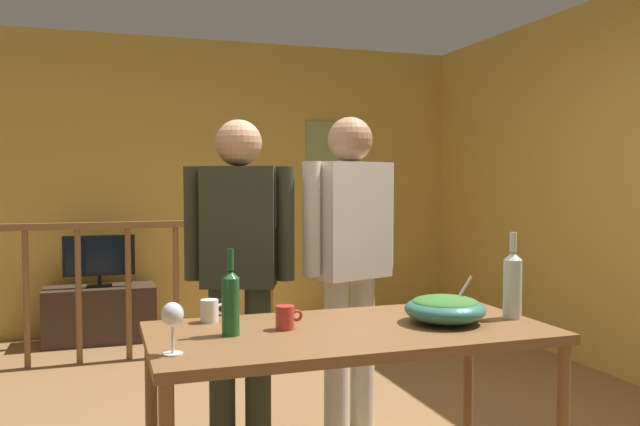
{
  "coord_description": "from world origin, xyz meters",
  "views": [
    {
      "loc": [
        -0.96,
        -2.94,
        1.36
      ],
      "look_at": [
        -0.02,
        -0.15,
        1.21
      ],
      "focal_mm": 36.63,
      "sensor_mm": 36.0,
      "label": 1
    }
  ],
  "objects_px": {
    "person_standing_left": "(239,258)",
    "wine_bottle_green": "(231,301)",
    "tv_console": "(100,314)",
    "mug_red": "(286,317)",
    "flat_screen_tv": "(99,257)",
    "wine_bottle_clear": "(513,283)",
    "serving_table": "(350,345)",
    "mug_white": "(210,311)",
    "wine_glass": "(172,317)",
    "stair_railing": "(156,273)",
    "person_standing_right": "(350,248)",
    "salad_bowl": "(445,308)",
    "framed_picture": "(333,156)"
  },
  "relations": [
    {
      "from": "person_standing_left",
      "to": "wine_bottle_green",
      "type": "bearing_deg",
      "value": 95.68
    },
    {
      "from": "tv_console",
      "to": "mug_red",
      "type": "xyz_separation_m",
      "value": [
        0.71,
        -3.28,
        0.58
      ]
    },
    {
      "from": "flat_screen_tv",
      "to": "wine_bottle_clear",
      "type": "xyz_separation_m",
      "value": [
        1.69,
        -3.36,
        0.2
      ]
    },
    {
      "from": "serving_table",
      "to": "mug_white",
      "type": "distance_m",
      "value": 0.6
    },
    {
      "from": "tv_console",
      "to": "mug_red",
      "type": "height_order",
      "value": "mug_red"
    },
    {
      "from": "wine_glass",
      "to": "mug_red",
      "type": "relative_size",
      "value": 1.63
    },
    {
      "from": "tv_console",
      "to": "stair_railing",
      "type": "bearing_deg",
      "value": -57.49
    },
    {
      "from": "wine_glass",
      "to": "person_standing_right",
      "type": "xyz_separation_m",
      "value": [
        1.01,
        0.95,
        0.11
      ]
    },
    {
      "from": "wine_bottle_green",
      "to": "mug_red",
      "type": "xyz_separation_m",
      "value": [
        0.22,
        0.03,
        -0.08
      ]
    },
    {
      "from": "salad_bowl",
      "to": "wine_bottle_clear",
      "type": "xyz_separation_m",
      "value": [
        0.32,
        -0.01,
        0.09
      ]
    },
    {
      "from": "framed_picture",
      "to": "mug_red",
      "type": "relative_size",
      "value": 6.04
    },
    {
      "from": "wine_bottle_green",
      "to": "mug_white",
      "type": "distance_m",
      "value": 0.27
    },
    {
      "from": "flat_screen_tv",
      "to": "mug_red",
      "type": "relative_size",
      "value": 5.19
    },
    {
      "from": "framed_picture",
      "to": "serving_table",
      "type": "distance_m",
      "value": 3.94
    },
    {
      "from": "stair_railing",
      "to": "wine_bottle_clear",
      "type": "bearing_deg",
      "value": -65.13
    },
    {
      "from": "framed_picture",
      "to": "flat_screen_tv",
      "type": "height_order",
      "value": "framed_picture"
    },
    {
      "from": "mug_red",
      "to": "tv_console",
      "type": "bearing_deg",
      "value": 102.21
    },
    {
      "from": "serving_table",
      "to": "stair_railing",
      "type": "bearing_deg",
      "value": 101.51
    },
    {
      "from": "serving_table",
      "to": "mug_white",
      "type": "relative_size",
      "value": 14.33
    },
    {
      "from": "stair_railing",
      "to": "mug_white",
      "type": "distance_m",
      "value": 2.41
    },
    {
      "from": "wine_bottle_green",
      "to": "person_standing_left",
      "type": "height_order",
      "value": "person_standing_left"
    },
    {
      "from": "person_standing_left",
      "to": "mug_red",
      "type": "bearing_deg",
      "value": 112.94
    },
    {
      "from": "serving_table",
      "to": "person_standing_right",
      "type": "bearing_deg",
      "value": 69.03
    },
    {
      "from": "serving_table",
      "to": "mug_red",
      "type": "xyz_separation_m",
      "value": [
        -0.25,
        0.06,
        0.12
      ]
    },
    {
      "from": "framed_picture",
      "to": "wine_bottle_clear",
      "type": "xyz_separation_m",
      "value": [
        -0.5,
        -3.68,
        -0.68
      ]
    },
    {
      "from": "framed_picture",
      "to": "stair_railing",
      "type": "height_order",
      "value": "framed_picture"
    },
    {
      "from": "wine_bottle_clear",
      "to": "person_standing_right",
      "type": "distance_m",
      "value": 0.92
    },
    {
      "from": "salad_bowl",
      "to": "mug_red",
      "type": "bearing_deg",
      "value": 171.59
    },
    {
      "from": "mug_red",
      "to": "person_standing_right",
      "type": "height_order",
      "value": "person_standing_right"
    },
    {
      "from": "serving_table",
      "to": "salad_bowl",
      "type": "relative_size",
      "value": 4.76
    },
    {
      "from": "stair_railing",
      "to": "wine_bottle_green",
      "type": "distance_m",
      "value": 2.67
    },
    {
      "from": "flat_screen_tv",
      "to": "wine_bottle_green",
      "type": "bearing_deg",
      "value": -81.57
    },
    {
      "from": "tv_console",
      "to": "mug_red",
      "type": "relative_size",
      "value": 8.17
    },
    {
      "from": "stair_railing",
      "to": "wine_bottle_green",
      "type": "height_order",
      "value": "wine_bottle_green"
    },
    {
      "from": "person_standing_right",
      "to": "person_standing_left",
      "type": "bearing_deg",
      "value": -19.66
    },
    {
      "from": "salad_bowl",
      "to": "mug_red",
      "type": "distance_m",
      "value": 0.66
    },
    {
      "from": "salad_bowl",
      "to": "person_standing_left",
      "type": "height_order",
      "value": "person_standing_left"
    },
    {
      "from": "salad_bowl",
      "to": "tv_console",
      "type": "bearing_deg",
      "value": 112.01
    },
    {
      "from": "mug_white",
      "to": "mug_red",
      "type": "bearing_deg",
      "value": -41.06
    },
    {
      "from": "tv_console",
      "to": "person_standing_right",
      "type": "distance_m",
      "value": 2.97
    },
    {
      "from": "wine_glass",
      "to": "mug_white",
      "type": "xyz_separation_m",
      "value": [
        0.2,
        0.47,
        -0.08
      ]
    },
    {
      "from": "flat_screen_tv",
      "to": "person_standing_left",
      "type": "height_order",
      "value": "person_standing_left"
    },
    {
      "from": "stair_railing",
      "to": "person_standing_right",
      "type": "bearing_deg",
      "value": -66.4
    },
    {
      "from": "stair_railing",
      "to": "person_standing_right",
      "type": "relative_size",
      "value": 1.52
    },
    {
      "from": "salad_bowl",
      "to": "person_standing_left",
      "type": "relative_size",
      "value": 0.2
    },
    {
      "from": "person_standing_left",
      "to": "serving_table",
      "type": "bearing_deg",
      "value": 130.64
    },
    {
      "from": "wine_glass",
      "to": "mug_white",
      "type": "height_order",
      "value": "wine_glass"
    },
    {
      "from": "wine_glass",
      "to": "person_standing_right",
      "type": "bearing_deg",
      "value": 43.26
    },
    {
      "from": "stair_railing",
      "to": "wine_bottle_green",
      "type": "xyz_separation_m",
      "value": [
        0.07,
        -2.66,
        0.25
      ]
    },
    {
      "from": "framed_picture",
      "to": "salad_bowl",
      "type": "distance_m",
      "value": 3.84
    }
  ]
}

